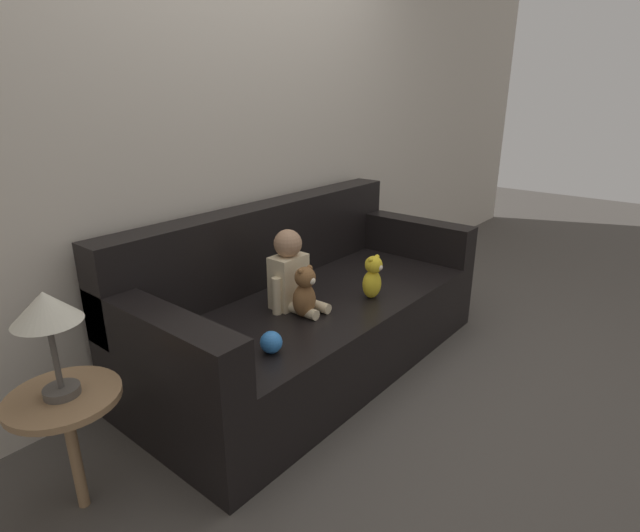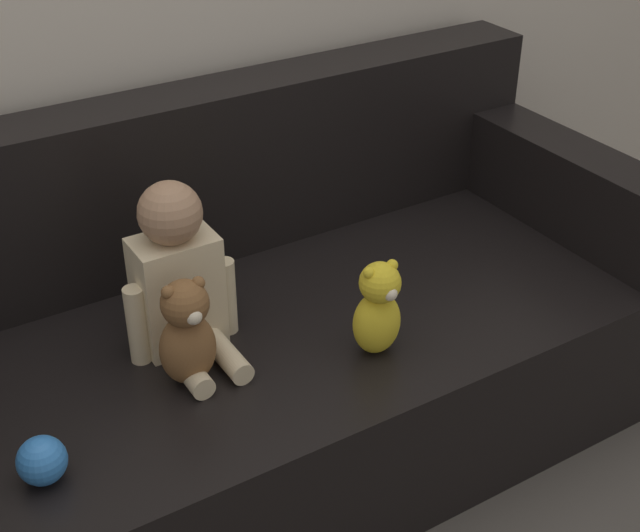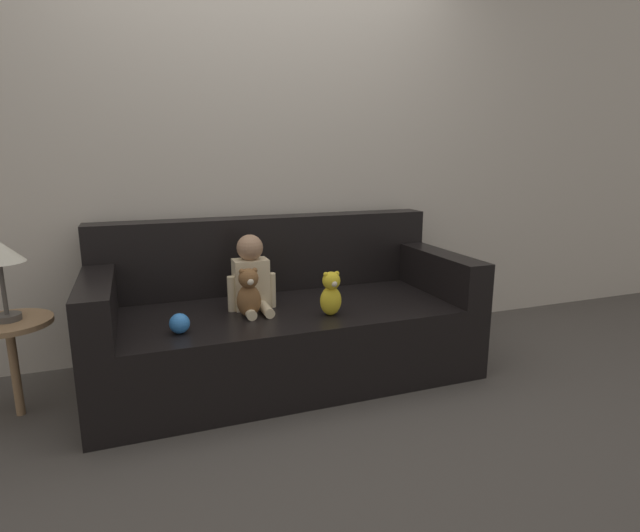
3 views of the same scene
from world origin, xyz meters
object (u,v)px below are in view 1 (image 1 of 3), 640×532
at_px(person_baby, 290,274).
at_px(side_table, 55,357).
at_px(couch, 307,311).
at_px(toy_ball, 271,342).
at_px(teddy_bear_brown, 305,292).
at_px(plush_toy_side, 373,277).

distance_m(person_baby, side_table, 1.16).
height_order(couch, toy_ball, couch).
bearing_deg(person_baby, toy_ball, -147.41).
relative_size(couch, person_baby, 5.10).
relative_size(teddy_bear_brown, toy_ball, 2.71).
xyz_separation_m(person_baby, side_table, (-1.16, -0.00, 0.04)).
height_order(teddy_bear_brown, plush_toy_side, teddy_bear_brown).
height_order(teddy_bear_brown, side_table, side_table).
bearing_deg(toy_ball, person_baby, 32.59).
relative_size(couch, side_table, 2.40).
height_order(person_baby, plush_toy_side, person_baby).
bearing_deg(side_table, teddy_bear_brown, -6.81).
height_order(couch, plush_toy_side, couch).
bearing_deg(teddy_bear_brown, person_baby, 71.40).
relative_size(toy_ball, side_table, 0.11).
xyz_separation_m(plush_toy_side, side_table, (-1.52, 0.26, 0.10)).
relative_size(person_baby, side_table, 0.47).
xyz_separation_m(couch, person_baby, (-0.19, -0.05, 0.29)).
bearing_deg(side_table, toy_ball, -19.01).
distance_m(couch, toy_ball, 0.69).
relative_size(couch, toy_ball, 21.60).
xyz_separation_m(teddy_bear_brown, side_table, (-1.11, 0.13, 0.09)).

